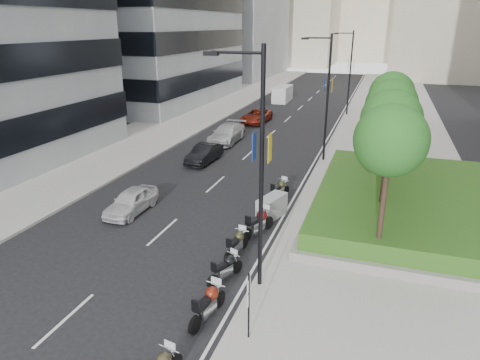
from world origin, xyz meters
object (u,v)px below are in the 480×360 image
at_px(motorcycle_4, 258,223).
at_px(car_b, 204,154).
at_px(lamp_post_2, 349,69).
at_px(delivery_van, 282,95).
at_px(lamp_post_1, 326,92).
at_px(car_d, 257,116).
at_px(motorcycle_2, 226,268).
at_px(car_c, 227,133).
at_px(motorcycle_1, 208,304).
at_px(car_a, 131,201).
at_px(motorcycle_6, 279,190).
at_px(motorcycle_3, 237,244).
at_px(parking_sign, 249,303).
at_px(motorcycle_5, 272,207).
at_px(lamp_post_0, 257,162).

height_order(motorcycle_4, car_b, car_b).
height_order(lamp_post_2, delivery_van, lamp_post_2).
height_order(lamp_post_1, car_d, lamp_post_1).
height_order(motorcycle_2, car_c, car_c).
bearing_deg(car_c, lamp_post_2, 60.91).
relative_size(motorcycle_1, car_b, 0.55).
height_order(motorcycle_1, motorcycle_4, motorcycle_4).
height_order(lamp_post_2, car_b, lamp_post_2).
distance_m(motorcycle_4, car_a, 7.22).
relative_size(motorcycle_4, car_c, 0.43).
xyz_separation_m(car_c, delivery_van, (-0.24, 21.57, 0.18)).
height_order(motorcycle_1, car_d, car_d).
xyz_separation_m(motorcycle_6, car_d, (-7.09, 19.31, 0.12)).
bearing_deg(motorcycle_3, car_b, 38.47).
xyz_separation_m(parking_sign, motorcycle_2, (-1.91, 3.06, -0.93)).
bearing_deg(delivery_van, car_b, -89.24).
height_order(motorcycle_6, car_a, car_a).
xyz_separation_m(motorcycle_4, motorcycle_5, (0.11, 2.10, -0.04)).
relative_size(lamp_post_0, motorcycle_4, 4.01).
bearing_deg(car_a, lamp_post_1, 56.99).
xyz_separation_m(parking_sign, motorcycle_3, (-2.13, 5.05, -0.91)).
xyz_separation_m(lamp_post_0, motorcycle_6, (-1.23, 8.91, -4.51)).
bearing_deg(car_d, motorcycle_6, -68.10).
xyz_separation_m(car_b, car_d, (-0.22, 14.22, 0.02)).
relative_size(lamp_post_1, motorcycle_2, 4.82).
relative_size(car_b, delivery_van, 0.84).
bearing_deg(car_b, lamp_post_1, 22.89).
bearing_deg(car_d, motorcycle_2, -74.18).
bearing_deg(car_c, motorcycle_2, -69.36).
bearing_deg(car_a, parking_sign, -39.28).
height_order(lamp_post_2, motorcycle_4, lamp_post_2).
height_order(car_a, car_d, car_d).
relative_size(lamp_post_1, car_d, 1.85).
xyz_separation_m(lamp_post_1, motorcycle_5, (-1.00, -10.70, -4.47)).
xyz_separation_m(motorcycle_2, car_d, (-7.07, 28.16, 0.15)).
height_order(motorcycle_2, motorcycle_3, motorcycle_3).
distance_m(lamp_post_2, motorcycle_3, 33.29).
relative_size(lamp_post_1, delivery_van, 1.89).
xyz_separation_m(motorcycle_1, motorcycle_3, (-0.48, 4.41, -0.04)).
bearing_deg(motorcycle_3, motorcycle_6, 7.46).
xyz_separation_m(motorcycle_4, car_a, (-7.21, 0.36, 0.01)).
xyz_separation_m(motorcycle_6, car_a, (-7.10, -4.36, 0.08)).
bearing_deg(car_d, car_c, -89.77).
bearing_deg(motorcycle_2, motorcycle_4, 20.51).
xyz_separation_m(motorcycle_6, car_b, (-6.87, 5.09, 0.10)).
xyz_separation_m(lamp_post_1, car_c, (-8.54, 3.01, -4.31)).
relative_size(lamp_post_0, parking_sign, 3.60).
bearing_deg(car_d, lamp_post_2, 40.88).
bearing_deg(car_d, motorcycle_4, -71.57).
bearing_deg(motorcycle_4, car_c, 46.64).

